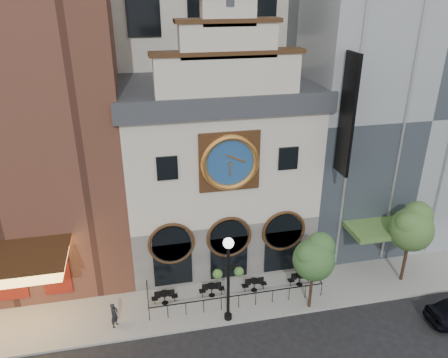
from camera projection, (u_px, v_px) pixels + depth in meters
The scene contains 13 objects.
ground at pixel (243, 323), 25.27m from camera, with size 120.00×120.00×0.00m, color black.
sidewalk at pixel (234, 295), 27.46m from camera, with size 44.00×5.00×0.15m, color gray.
clock_building at pixel (216, 166), 29.49m from camera, with size 12.60×8.78×18.65m.
retail_building at pixel (382, 98), 32.47m from camera, with size 14.00×14.40×20.00m.
cafe_railing at pixel (234, 288), 27.25m from camera, with size 10.60×2.60×0.90m, color black, non-canonical shape.
bistro_0 at pixel (165, 297), 26.43m from camera, with size 1.58×0.68×0.90m.
bistro_1 at pixel (212, 290), 27.07m from camera, with size 1.58×0.68×0.90m.
bistro_2 at pixel (254, 284), 27.53m from camera, with size 1.58×0.68×0.90m.
bistro_3 at pixel (300, 279), 28.05m from camera, with size 1.58×0.68×0.90m.
pedestrian at pixel (114, 315), 24.54m from camera, with size 0.57×0.37×1.55m, color black.
lamppost at pixel (228, 271), 24.01m from camera, with size 1.75×0.60×5.46m.
tree_left at pixel (315, 257), 24.93m from camera, with size 2.52×2.43×4.86m.
tree_right at pixel (412, 226), 27.17m from camera, with size 2.84×2.73×5.46m.
Camera 1 is at (-5.21, -18.92, 18.02)m, focal length 35.00 mm.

